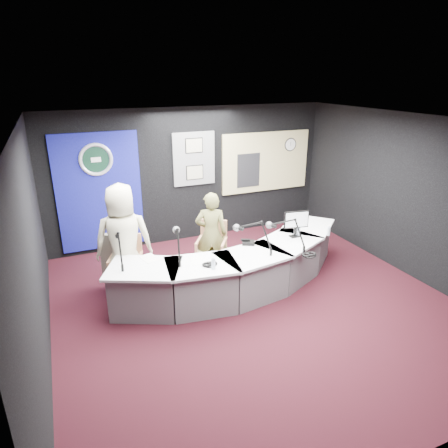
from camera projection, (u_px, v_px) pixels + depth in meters
name	position (u px, v px, depth m)	size (l,w,h in m)	color
ground	(255.00, 304.00, 6.31)	(6.00, 6.00, 0.00)	black
ceiling	(261.00, 122.00, 5.32)	(6.00, 6.00, 0.02)	silver
wall_back	(192.00, 175.00, 8.40)	(6.00, 0.02, 2.80)	black
wall_front	(430.00, 339.00, 3.24)	(6.00, 0.02, 2.80)	black
wall_left	(33.00, 255.00, 4.71)	(0.02, 6.00, 2.80)	black
wall_right	(412.00, 197.00, 6.92)	(0.02, 6.00, 2.80)	black
broadcast_desk	(238.00, 268.00, 6.63)	(4.50, 1.90, 0.75)	silver
backdrop_panel	(99.00, 192.00, 7.73)	(1.60, 0.05, 2.30)	navy
agency_seal	(96.00, 160.00, 7.46)	(0.63, 0.63, 0.07)	silver
seal_center	(96.00, 160.00, 7.46)	(0.48, 0.48, 0.01)	black
pinboard	(194.00, 159.00, 8.26)	(0.90, 0.04, 1.10)	slate
framed_photo_upper	(194.00, 146.00, 8.14)	(0.34, 0.02, 0.27)	#9B9371
framed_photo_lower	(195.00, 172.00, 8.34)	(0.34, 0.02, 0.27)	#9B9371
booth_window_frame	(266.00, 162.00, 8.96)	(2.12, 0.06, 1.32)	#CABD7E
booth_glow	(266.00, 162.00, 8.95)	(2.00, 0.02, 1.20)	#D0B383
equipment_rack	(248.00, 170.00, 8.82)	(0.55, 0.02, 0.75)	black
wall_clock	(290.00, 145.00, 9.03)	(0.28, 0.28, 0.01)	white
armchair_left	(126.00, 266.00, 6.48)	(0.55, 0.55, 0.97)	#B67A53
armchair_right	(211.00, 252.00, 7.13)	(0.48, 0.48, 0.85)	#B67A53
draped_jacket	(116.00, 254.00, 6.59)	(0.50, 0.10, 0.70)	gray
person_man	(124.00, 241.00, 6.32)	(0.91, 0.59, 1.85)	beige
person_woman	(211.00, 234.00, 7.01)	(0.56, 0.37, 1.53)	brown
computer_monitor	(296.00, 219.00, 6.83)	(0.47, 0.03, 0.32)	black
desk_phone	(248.00, 243.00, 6.63)	(0.20, 0.16, 0.05)	black
headphones_near	(309.00, 255.00, 6.22)	(0.24, 0.24, 0.04)	black
headphones_far	(210.00, 264.00, 5.91)	(0.22, 0.22, 0.04)	black
paper_stack	(149.00, 258.00, 6.13)	(0.22, 0.31, 0.00)	white
notepad	(197.00, 260.00, 6.06)	(0.20, 0.29, 0.00)	white
boom_mic_a	(119.00, 244.00, 5.90)	(0.16, 0.74, 0.60)	black
boom_mic_b	(178.00, 240.00, 6.05)	(0.26, 0.72, 0.60)	black
boom_mic_c	(254.00, 234.00, 6.27)	(0.48, 0.62, 0.60)	black
boom_mic_d	(287.00, 231.00, 6.38)	(0.48, 0.62, 0.60)	black
water_bottles	(274.00, 243.00, 6.45)	(2.39, 0.64, 0.18)	silver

